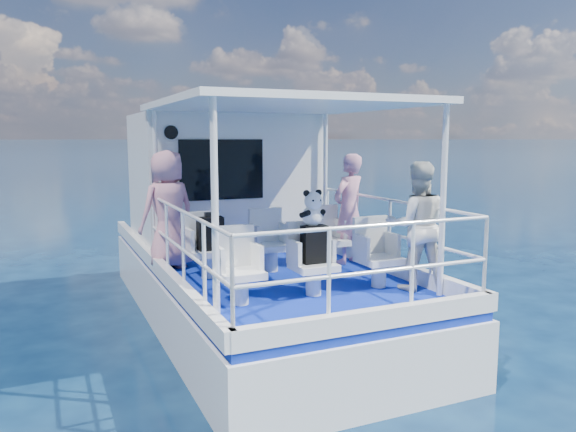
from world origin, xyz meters
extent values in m
plane|color=#071B37|center=(0.00, 0.00, 0.00)|extent=(2000.00, 2000.00, 0.00)
cube|color=white|center=(0.00, 1.00, 0.00)|extent=(3.00, 7.00, 1.60)
cube|color=#0B23A0|center=(0.00, 1.00, 0.85)|extent=(2.90, 6.90, 0.10)
cube|color=white|center=(0.00, 2.30, 2.00)|extent=(2.85, 2.00, 2.20)
cube|color=white|center=(0.00, -0.20, 3.14)|extent=(3.00, 3.20, 0.08)
cylinder|color=white|center=(-1.35, -1.70, 2.00)|extent=(0.07, 0.07, 2.20)
cylinder|color=white|center=(1.35, -1.70, 2.00)|extent=(0.07, 0.07, 2.20)
cylinder|color=white|center=(-1.35, 1.20, 2.00)|extent=(0.07, 0.07, 2.20)
cylinder|color=white|center=(1.35, 1.20, 2.00)|extent=(0.07, 0.07, 2.20)
cube|color=white|center=(-0.90, 0.20, 1.09)|extent=(0.48, 0.46, 0.38)
cube|color=white|center=(0.00, 0.20, 1.09)|extent=(0.48, 0.46, 0.38)
cube|color=white|center=(0.90, 0.20, 1.09)|extent=(0.48, 0.46, 0.38)
cube|color=white|center=(-0.90, -1.10, 1.09)|extent=(0.48, 0.46, 0.38)
cube|color=white|center=(0.00, -1.10, 1.09)|extent=(0.48, 0.46, 0.38)
cube|color=white|center=(0.90, -1.10, 1.09)|extent=(0.48, 0.46, 0.38)
imported|color=pink|center=(-1.25, 0.93, 1.73)|extent=(0.73, 0.61, 1.66)
imported|color=pink|center=(1.23, 0.23, 1.70)|extent=(0.68, 0.58, 1.60)
imported|color=silver|center=(1.25, -1.36, 1.67)|extent=(0.92, 0.83, 1.55)
cube|color=black|center=(-0.87, 0.15, 1.49)|extent=(0.33, 0.18, 0.43)
cube|color=black|center=(0.02, -1.09, 1.50)|extent=(0.29, 0.16, 0.44)
cube|color=black|center=(-0.89, 0.16, 1.74)|extent=(0.10, 0.06, 0.06)
camera|label=1|loc=(-2.85, -6.81, 2.72)|focal=35.00mm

